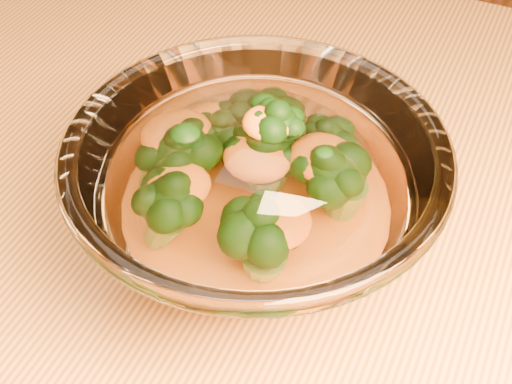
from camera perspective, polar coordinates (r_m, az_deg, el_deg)
table at (r=0.56m, az=6.59°, el=-14.15°), size 1.20×0.80×0.75m
glass_bowl at (r=0.45m, az=0.00°, el=-0.45°), size 0.24×0.24×0.10m
cheese_sauce at (r=0.47m, az=0.00°, el=-2.33°), size 0.12×0.12×0.03m
broccoli_heap at (r=0.45m, az=-0.82°, el=1.72°), size 0.15×0.14×0.08m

